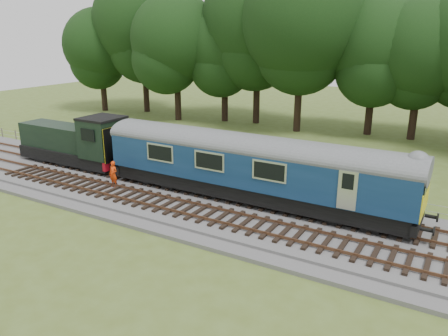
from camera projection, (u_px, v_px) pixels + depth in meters
The scene contains 9 objects.
ground at pixel (247, 216), 23.60m from camera, with size 120.00×120.00×0.00m, color #4F6023.
ballast at pixel (247, 213), 23.55m from camera, with size 70.00×7.00×0.35m, color #4C4C4F.
track_north at pixel (259, 201), 24.63m from camera, with size 67.20×2.40×0.21m.
track_south at pixel (233, 220), 22.16m from camera, with size 67.20×2.40×0.21m.
fence at pixel (280, 191), 27.31m from camera, with size 64.00×0.12×1.00m, color #6B6054, non-canonical shape.
tree_line at pixel (353, 136), 41.75m from camera, with size 70.00×8.00×18.00m, color black, non-canonical shape.
dmu_railcar at pixel (250, 162), 24.25m from camera, with size 18.05×2.86×3.88m.
shunter_loco at pixel (76, 143), 31.13m from camera, with size 8.92×2.60×3.38m.
worker at pixel (113, 174), 26.80m from camera, with size 0.60×0.39×1.64m, color #EC3D0C.
Camera 1 is at (9.86, -19.43, 9.54)m, focal length 35.00 mm.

